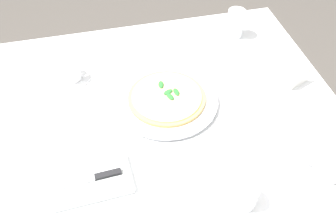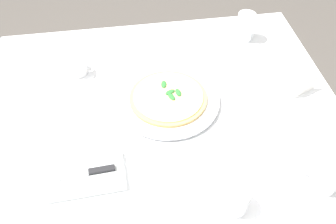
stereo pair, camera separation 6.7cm
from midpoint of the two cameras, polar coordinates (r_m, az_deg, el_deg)
dining_table at (r=1.28m, az=1.48°, el=-6.48°), size 1.19×1.19×0.73m
pizza_plate at (r=1.26m, az=1.57°, el=1.79°), size 0.35×0.35×0.02m
pizza at (r=1.25m, az=1.58°, el=2.25°), size 0.26×0.26×0.02m
coffee_cup_near_left at (r=1.02m, az=11.92°, el=-13.16°), size 0.13×0.13×0.07m
coffee_cup_center_back at (r=1.38m, az=-12.41°, el=6.54°), size 0.13×0.13×0.06m
coffee_cup_far_left at (r=1.14m, az=24.23°, el=-9.66°), size 0.13×0.13×0.06m
water_glass_near_right at (r=1.55m, az=12.95°, el=12.42°), size 0.07×0.07×0.11m
napkin_folded at (r=1.09m, az=-10.72°, el=-9.58°), size 0.23×0.14×0.02m
dinner_knife at (r=1.08m, az=-10.97°, el=-9.19°), size 0.20×0.03×0.01m
menu_card at (r=1.37m, az=21.69°, el=3.57°), size 0.09×0.04×0.06m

